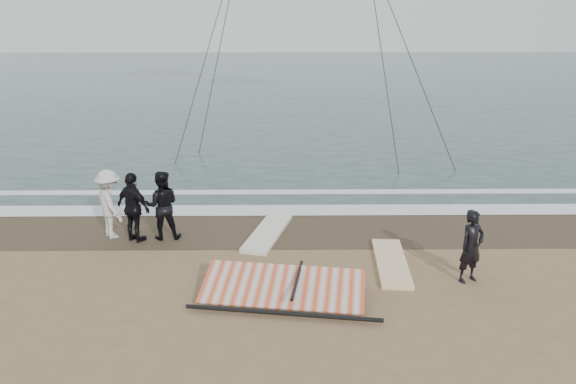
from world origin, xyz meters
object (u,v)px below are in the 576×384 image
man_main (471,246)px  sail_rig (280,287)px  board_white (391,262)px  board_cream (268,233)px

man_main → sail_rig: man_main is taller
board_white → sail_rig: sail_rig is taller
board_white → sail_rig: size_ratio=0.65×
board_cream → sail_rig: bearing=-68.8°
man_main → sail_rig: bearing=162.3°
sail_rig → board_cream: bearing=96.0°
board_white → board_cream: size_ratio=0.96×
sail_rig → man_main: bearing=8.4°
man_main → board_cream: 5.40m
man_main → board_white: bearing=126.3°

